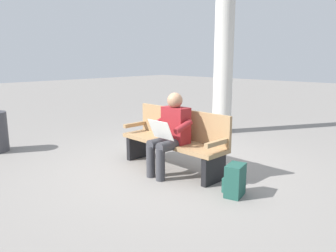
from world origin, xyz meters
The scene contains 5 objects.
ground_plane centered at (0.00, 0.00, 0.00)m, with size 40.00×40.00×0.00m, color gray.
bench_near centered at (0.00, -0.07, 0.46)m, with size 1.82×0.54×0.90m.
person_seated centered at (-0.13, 0.17, 0.63)m, with size 0.58×0.58×1.18m.
backpack centered at (-1.23, 0.20, 0.20)m, with size 0.28×0.32×0.40m.
support_pillar centered at (0.94, -2.66, 1.91)m, with size 0.42×0.42×3.81m, color beige.
Camera 1 is at (-3.27, 3.50, 1.66)m, focal length 35.27 mm.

